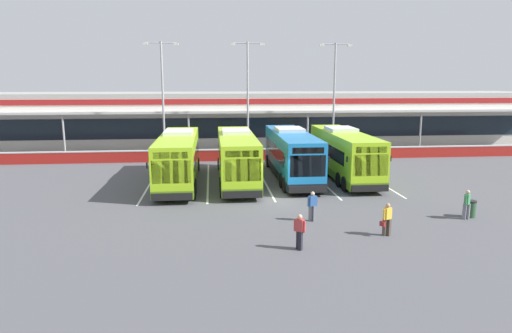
{
  "coord_description": "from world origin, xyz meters",
  "views": [
    {
      "loc": [
        -3.85,
        -27.1,
        7.39
      ],
      "look_at": [
        -0.87,
        3.0,
        1.6
      ],
      "focal_mm": 31.54,
      "sensor_mm": 36.0,
      "label": 1
    }
  ],
  "objects_px": {
    "lamp_post_east": "(334,92)",
    "coach_bus_left_centre": "(237,158)",
    "pedestrian_child": "(467,203)",
    "pedestrian_with_handbag": "(387,219)",
    "pedestrian_near_bin": "(300,231)",
    "coach_bus_centre": "(291,155)",
    "coach_bus_right_centre": "(344,154)",
    "lamp_post_west": "(163,92)",
    "litter_bin": "(471,209)",
    "lamp_post_centre": "(248,92)",
    "coach_bus_leftmost": "(179,159)",
    "pedestrian_in_dark_coat": "(312,205)"
  },
  "relations": [
    {
      "from": "coach_bus_left_centre",
      "to": "coach_bus_centre",
      "type": "relative_size",
      "value": 1.0
    },
    {
      "from": "coach_bus_right_centre",
      "to": "lamp_post_centre",
      "type": "relative_size",
      "value": 1.1
    },
    {
      "from": "coach_bus_centre",
      "to": "lamp_post_east",
      "type": "relative_size",
      "value": 1.1
    },
    {
      "from": "lamp_post_west",
      "to": "lamp_post_centre",
      "type": "relative_size",
      "value": 1.0
    },
    {
      "from": "coach_bus_leftmost",
      "to": "lamp_post_east",
      "type": "distance_m",
      "value": 19.08
    },
    {
      "from": "pedestrian_near_bin",
      "to": "litter_bin",
      "type": "bearing_deg",
      "value": 20.37
    },
    {
      "from": "coach_bus_left_centre",
      "to": "litter_bin",
      "type": "height_order",
      "value": "coach_bus_left_centre"
    },
    {
      "from": "pedestrian_with_handbag",
      "to": "pedestrian_child",
      "type": "xyz_separation_m",
      "value": [
        5.31,
        2.14,
        0.02
      ]
    },
    {
      "from": "pedestrian_near_bin",
      "to": "lamp_post_east",
      "type": "height_order",
      "value": "lamp_post_east"
    },
    {
      "from": "lamp_post_west",
      "to": "litter_bin",
      "type": "distance_m",
      "value": 28.93
    },
    {
      "from": "pedestrian_in_dark_coat",
      "to": "lamp_post_east",
      "type": "xyz_separation_m",
      "value": [
        6.87,
        21.33,
        5.42
      ]
    },
    {
      "from": "lamp_post_east",
      "to": "coach_bus_left_centre",
      "type": "bearing_deg",
      "value": -132.41
    },
    {
      "from": "coach_bus_left_centre",
      "to": "pedestrian_in_dark_coat",
      "type": "height_order",
      "value": "coach_bus_left_centre"
    },
    {
      "from": "coach_bus_left_centre",
      "to": "litter_bin",
      "type": "relative_size",
      "value": 13.07
    },
    {
      "from": "coach_bus_centre",
      "to": "lamp_post_centre",
      "type": "relative_size",
      "value": 1.1
    },
    {
      "from": "coach_bus_right_centre",
      "to": "pedestrian_in_dark_coat",
      "type": "relative_size",
      "value": 7.5
    },
    {
      "from": "pedestrian_child",
      "to": "pedestrian_with_handbag",
      "type": "bearing_deg",
      "value": -158.1
    },
    {
      "from": "pedestrian_child",
      "to": "lamp_post_west",
      "type": "xyz_separation_m",
      "value": [
        -18.21,
        21.63,
        5.42
      ]
    },
    {
      "from": "coach_bus_leftmost",
      "to": "coach_bus_right_centre",
      "type": "xyz_separation_m",
      "value": [
        12.57,
        0.94,
        0.0
      ]
    },
    {
      "from": "coach_bus_right_centre",
      "to": "pedestrian_near_bin",
      "type": "bearing_deg",
      "value": -113.2
    },
    {
      "from": "coach_bus_leftmost",
      "to": "pedestrian_in_dark_coat",
      "type": "distance_m",
      "value": 12.55
    },
    {
      "from": "pedestrian_in_dark_coat",
      "to": "litter_bin",
      "type": "height_order",
      "value": "pedestrian_in_dark_coat"
    },
    {
      "from": "coach_bus_centre",
      "to": "pedestrian_in_dark_coat",
      "type": "height_order",
      "value": "coach_bus_centre"
    },
    {
      "from": "pedestrian_with_handbag",
      "to": "litter_bin",
      "type": "bearing_deg",
      "value": 23.06
    },
    {
      "from": "coach_bus_right_centre",
      "to": "lamp_post_east",
      "type": "height_order",
      "value": "lamp_post_east"
    },
    {
      "from": "coach_bus_leftmost",
      "to": "coach_bus_left_centre",
      "type": "bearing_deg",
      "value": 2.15
    },
    {
      "from": "coach_bus_left_centre",
      "to": "pedestrian_with_handbag",
      "type": "height_order",
      "value": "coach_bus_left_centre"
    },
    {
      "from": "pedestrian_with_handbag",
      "to": "coach_bus_centre",
      "type": "bearing_deg",
      "value": 99.58
    },
    {
      "from": "pedestrian_with_handbag",
      "to": "pedestrian_child",
      "type": "distance_m",
      "value": 5.73
    },
    {
      "from": "lamp_post_centre",
      "to": "pedestrian_with_handbag",
      "type": "bearing_deg",
      "value": -78.49
    },
    {
      "from": "lamp_post_east",
      "to": "litter_bin",
      "type": "bearing_deg",
      "value": -84.71
    },
    {
      "from": "pedestrian_with_handbag",
      "to": "lamp_post_west",
      "type": "height_order",
      "value": "lamp_post_west"
    },
    {
      "from": "coach_bus_centre",
      "to": "coach_bus_right_centre",
      "type": "height_order",
      "value": "same"
    },
    {
      "from": "coach_bus_leftmost",
      "to": "litter_bin",
      "type": "distance_m",
      "value": 19.4
    },
    {
      "from": "coach_bus_leftmost",
      "to": "lamp_post_centre",
      "type": "distance_m",
      "value": 13.41
    },
    {
      "from": "pedestrian_child",
      "to": "litter_bin",
      "type": "relative_size",
      "value": 1.74
    },
    {
      "from": "lamp_post_west",
      "to": "lamp_post_east",
      "type": "height_order",
      "value": "same"
    },
    {
      "from": "coach_bus_right_centre",
      "to": "pedestrian_with_handbag",
      "type": "xyz_separation_m",
      "value": [
        -1.79,
        -13.42,
        -0.93
      ]
    },
    {
      "from": "pedestrian_child",
      "to": "pedestrian_near_bin",
      "type": "relative_size",
      "value": 1.0
    },
    {
      "from": "pedestrian_near_bin",
      "to": "lamp_post_east",
      "type": "xyz_separation_m",
      "value": [
        8.34,
        25.32,
        5.42
      ]
    },
    {
      "from": "coach_bus_centre",
      "to": "coach_bus_right_centre",
      "type": "xyz_separation_m",
      "value": [
        4.08,
        -0.1,
        0.0
      ]
    },
    {
      "from": "lamp_post_centre",
      "to": "lamp_post_east",
      "type": "xyz_separation_m",
      "value": [
        8.6,
        0.33,
        0.0
      ]
    },
    {
      "from": "lamp_post_west",
      "to": "lamp_post_centre",
      "type": "distance_m",
      "value": 8.09
    },
    {
      "from": "pedestrian_near_bin",
      "to": "lamp_post_west",
      "type": "height_order",
      "value": "lamp_post_west"
    },
    {
      "from": "coach_bus_left_centre",
      "to": "lamp_post_centre",
      "type": "distance_m",
      "value": 11.98
    },
    {
      "from": "litter_bin",
      "to": "pedestrian_with_handbag",
      "type": "bearing_deg",
      "value": -156.94
    },
    {
      "from": "coach_bus_leftmost",
      "to": "litter_bin",
      "type": "xyz_separation_m",
      "value": [
        16.56,
        -10.02,
        -1.32
      ]
    },
    {
      "from": "litter_bin",
      "to": "coach_bus_left_centre",
      "type": "bearing_deg",
      "value": 140.41
    },
    {
      "from": "coach_bus_left_centre",
      "to": "pedestrian_with_handbag",
      "type": "bearing_deg",
      "value": -62.7
    },
    {
      "from": "pedestrian_with_handbag",
      "to": "lamp_post_east",
      "type": "bearing_deg",
      "value": 80.99
    }
  ]
}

